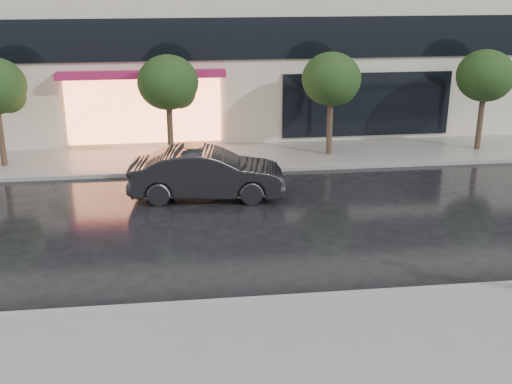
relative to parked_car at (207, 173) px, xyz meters
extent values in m
plane|color=black|center=(1.87, -6.00, -0.80)|extent=(120.00, 120.00, 0.00)
cube|color=slate|center=(1.87, -9.25, -0.74)|extent=(60.00, 4.50, 0.12)
cube|color=slate|center=(1.87, 4.25, -0.74)|extent=(60.00, 3.50, 0.12)
cube|color=gray|center=(1.87, -7.00, -0.73)|extent=(60.00, 0.25, 0.14)
cube|color=gray|center=(1.87, 2.50, -0.73)|extent=(60.00, 0.25, 0.14)
cube|color=black|center=(1.87, 5.94, 3.50)|extent=(28.00, 0.12, 1.60)
cube|color=#FF8C59|center=(-2.13, 5.92, 0.80)|extent=(6.00, 0.10, 2.60)
cube|color=#9A1749|center=(-2.13, 5.59, 2.25)|extent=(6.40, 0.70, 0.25)
cube|color=black|center=(6.87, 5.94, 0.80)|extent=(7.00, 0.10, 2.60)
cylinder|color=#33261C|center=(-7.13, 4.00, 0.30)|extent=(0.22, 0.22, 2.20)
sphere|color=#183313|center=(-6.73, 4.20, 1.80)|extent=(1.20, 1.20, 1.20)
cylinder|color=#33261C|center=(-1.13, 4.00, 0.30)|extent=(0.22, 0.22, 2.20)
ellipsoid|color=#183313|center=(-1.13, 4.00, 2.20)|extent=(2.20, 2.20, 1.98)
sphere|color=#183313|center=(-0.73, 4.20, 1.80)|extent=(1.20, 1.20, 1.20)
cylinder|color=#33261C|center=(4.87, 4.00, 0.30)|extent=(0.22, 0.22, 2.20)
ellipsoid|color=#183313|center=(4.87, 4.00, 2.20)|extent=(2.20, 2.20, 1.98)
sphere|color=#183313|center=(5.27, 4.20, 1.80)|extent=(1.20, 1.20, 1.20)
cylinder|color=#33261C|center=(10.87, 4.00, 0.30)|extent=(0.22, 0.22, 2.20)
ellipsoid|color=#183313|center=(10.87, 4.00, 2.20)|extent=(2.20, 2.20, 1.98)
sphere|color=#183313|center=(11.27, 4.20, 1.80)|extent=(1.20, 1.20, 1.20)
imported|color=black|center=(0.00, 0.00, 0.00)|extent=(4.96, 2.11, 1.59)
camera|label=1|loc=(-0.86, -19.20, 6.13)|focal=45.00mm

